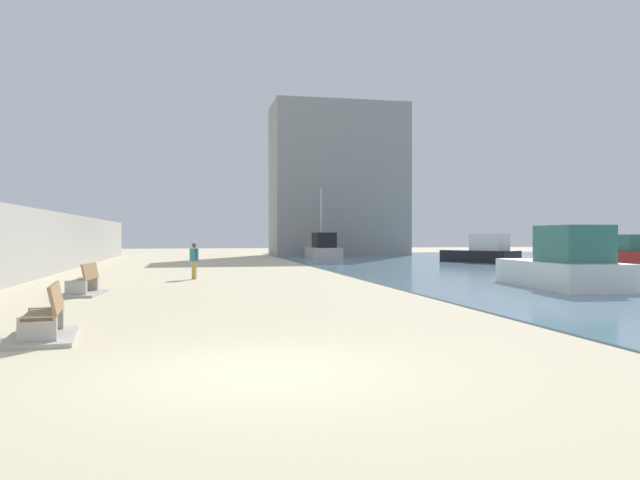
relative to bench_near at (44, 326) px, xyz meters
The scene contains 10 objects.
ground_plane 15.00m from the bench_near, 76.99° to the left, with size 120.00×120.00×0.00m, color beige.
seawall 15.23m from the bench_near, 105.75° to the left, with size 0.80×64.00×2.95m, color #ADAAA3.
bench_near is the anchor object (origin of this frame).
bench_far 8.33m from the bench_near, 94.88° to the left, with size 1.28×2.19×0.98m.
person_walking 14.74m from the bench_near, 79.65° to the left, with size 0.36×0.43×1.52m.
boat_far_left 39.03m from the bench_near, 70.66° to the left, with size 2.42×6.59×5.64m.
boat_nearest 33.81m from the bench_near, 50.40° to the left, with size 4.53×5.31×1.90m.
boat_distant 16.71m from the bench_near, 25.62° to the left, with size 2.80×5.57×2.13m.
boat_far_right 25.04m from the bench_near, 31.91° to the left, with size 2.06×6.84×1.83m.
harbor_building 45.86m from the bench_near, 69.87° to the left, with size 12.00×6.00×13.65m, color gray.
Camera 1 is at (-0.82, -8.13, 1.84)m, focal length 34.28 mm.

